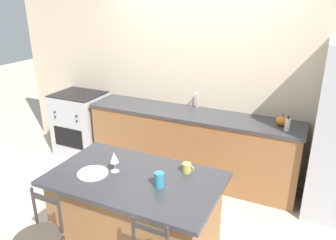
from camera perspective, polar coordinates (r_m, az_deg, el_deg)
The scene contains 12 objects.
ground_plane at distance 4.42m, azimuth 2.14°, elevation -11.58°, with size 18.00×18.00×0.00m, color beige.
wall_back at distance 4.45m, azimuth 5.69°, elevation 7.54°, with size 6.00×0.07×2.70m.
back_counter at distance 4.48m, azimuth 4.00°, elevation -4.27°, with size 2.84×0.63×0.94m.
sink_faucet at distance 4.42m, azimuth 5.08°, elevation 3.79°, with size 0.02×0.13×0.22m.
kitchen_island at distance 3.08m, azimuth -5.52°, elevation -17.28°, with size 1.46×0.87×0.94m.
oven_range at distance 5.33m, azimuth -14.88°, elevation -0.55°, with size 0.73×0.65×0.97m.
dinner_plate at distance 2.92m, azimuth -12.97°, elevation -8.97°, with size 0.27×0.27×0.02m.
wine_glass at distance 2.86m, azimuth -9.35°, elevation -6.52°, with size 0.08×0.08×0.19m.
coffee_mug at distance 2.86m, azimuth 3.32°, elevation -8.31°, with size 0.11×0.08×0.09m.
tumbler_cup at distance 2.65m, azimuth -1.55°, elevation -10.35°, with size 0.08×0.08×0.12m.
pumpkin_decoration at distance 4.06m, azimuth 19.29°, elevation -0.14°, with size 0.15×0.15×0.14m.
soap_bottle at distance 3.91m, azimuth 20.08°, elevation -0.78°, with size 0.06×0.06×0.18m.
Camera 1 is at (1.44, -3.44, 2.37)m, focal length 35.00 mm.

